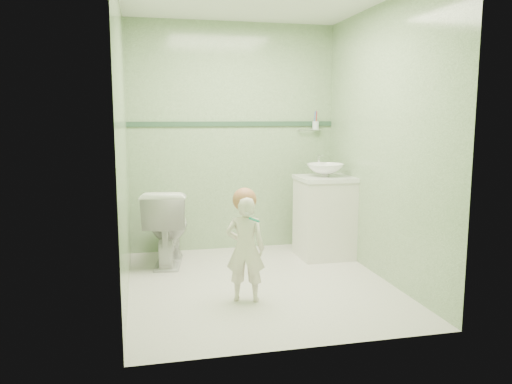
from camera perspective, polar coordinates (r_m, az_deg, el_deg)
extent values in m
plane|color=beige|center=(4.44, 0.44, -10.29)|extent=(2.50, 2.50, 0.00)
cube|color=#86A777|center=(5.43, -2.59, 6.09)|extent=(2.20, 0.04, 2.40)
cube|color=#86A777|center=(3.01, 5.95, 4.03)|extent=(2.20, 0.04, 2.40)
cube|color=#86A777|center=(4.10, -14.75, 5.00)|extent=(0.04, 2.50, 2.40)
cube|color=#86A777|center=(4.59, 14.02, 5.38)|extent=(0.04, 2.50, 2.40)
cube|color=#2F503A|center=(5.41, -2.58, 7.67)|extent=(2.20, 0.02, 0.05)
cube|color=white|center=(5.22, 7.68, -2.94)|extent=(0.52, 0.50, 0.80)
cube|color=white|center=(5.16, 7.77, 1.53)|extent=(0.54, 0.52, 0.04)
imported|color=white|center=(5.15, 7.79, 2.46)|extent=(0.37, 0.37, 0.13)
cylinder|color=silver|center=(5.33, 7.05, 3.29)|extent=(0.03, 0.03, 0.18)
cylinder|color=silver|center=(5.27, 7.25, 4.10)|extent=(0.02, 0.12, 0.02)
cylinder|color=silver|center=(5.59, 6.06, 6.94)|extent=(0.26, 0.02, 0.02)
cylinder|color=silver|center=(5.59, 6.72, 7.44)|extent=(0.07, 0.07, 0.09)
cylinder|color=red|center=(5.60, 6.79, 8.16)|extent=(0.01, 0.01, 0.17)
cylinder|color=blue|center=(5.57, 6.63, 8.16)|extent=(0.01, 0.01, 0.17)
imported|color=white|center=(5.01, -9.98, -3.83)|extent=(0.52, 0.78, 0.74)
imported|color=silver|center=(3.94, -1.21, -6.40)|extent=(0.35, 0.28, 0.83)
sphere|color=#AD6B47|center=(3.89, -1.30, -0.86)|extent=(0.19, 0.19, 0.19)
cylinder|color=#0E8866|center=(3.75, -0.20, -3.15)|extent=(0.11, 0.11, 0.06)
cube|color=white|center=(3.80, -1.04, -2.39)|extent=(0.03, 0.03, 0.02)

